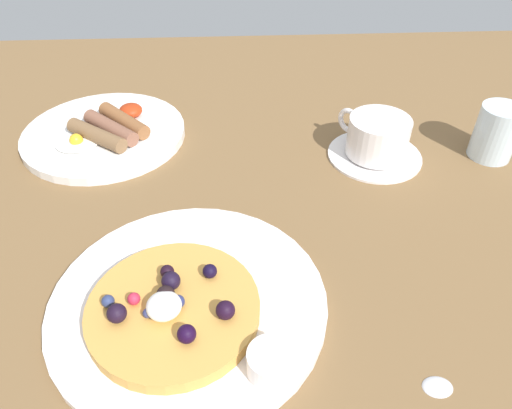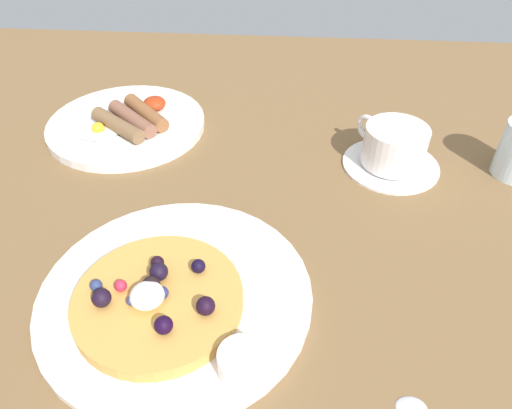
{
  "view_description": "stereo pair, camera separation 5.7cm",
  "coord_description": "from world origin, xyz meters",
  "px_view_note": "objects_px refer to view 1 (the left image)",
  "views": [
    {
      "loc": [
        -0.01,
        -0.43,
        0.41
      ],
      "look_at": [
        0.02,
        0.01,
        0.04
      ],
      "focal_mm": 33.61,
      "sensor_mm": 36.0,
      "label": 1
    },
    {
      "loc": [
        0.05,
        -0.43,
        0.41
      ],
      "look_at": [
        0.02,
        0.01,
        0.04
      ],
      "focal_mm": 33.61,
      "sensor_mm": 36.0,
      "label": 2
    }
  ],
  "objects_px": {
    "pancake_plate": "(189,302)",
    "coffee_cup": "(377,135)",
    "water_glass": "(496,132)",
    "coffee_saucer": "(375,154)",
    "syrup_ramekin": "(271,362)",
    "breakfast_plate": "(104,134)"
  },
  "relations": [
    {
      "from": "coffee_cup",
      "to": "water_glass",
      "type": "distance_m",
      "value": 0.17
    },
    {
      "from": "coffee_cup",
      "to": "water_glass",
      "type": "xyz_separation_m",
      "value": [
        0.17,
        -0.01,
        0.0
      ]
    },
    {
      "from": "breakfast_plate",
      "to": "water_glass",
      "type": "bearing_deg",
      "value": -7.79
    },
    {
      "from": "pancake_plate",
      "to": "coffee_cup",
      "type": "relative_size",
      "value": 2.8
    },
    {
      "from": "coffee_saucer",
      "to": "coffee_cup",
      "type": "bearing_deg",
      "value": 129.75
    },
    {
      "from": "pancake_plate",
      "to": "coffee_saucer",
      "type": "bearing_deg",
      "value": 45.09
    },
    {
      "from": "breakfast_plate",
      "to": "coffee_saucer",
      "type": "relative_size",
      "value": 1.81
    },
    {
      "from": "pancake_plate",
      "to": "water_glass",
      "type": "distance_m",
      "value": 0.51
    },
    {
      "from": "coffee_cup",
      "to": "syrup_ramekin",
      "type": "bearing_deg",
      "value": -117.39
    },
    {
      "from": "breakfast_plate",
      "to": "pancake_plate",
      "type": "bearing_deg",
      "value": -65.97
    },
    {
      "from": "breakfast_plate",
      "to": "water_glass",
      "type": "relative_size",
      "value": 3.14
    },
    {
      "from": "coffee_saucer",
      "to": "coffee_cup",
      "type": "relative_size",
      "value": 1.34
    },
    {
      "from": "pancake_plate",
      "to": "coffee_cup",
      "type": "xyz_separation_m",
      "value": [
        0.26,
        0.27,
        0.03
      ]
    },
    {
      "from": "pancake_plate",
      "to": "coffee_cup",
      "type": "distance_m",
      "value": 0.38
    },
    {
      "from": "breakfast_plate",
      "to": "coffee_cup",
      "type": "xyz_separation_m",
      "value": [
        0.42,
        -0.07,
        0.03
      ]
    },
    {
      "from": "syrup_ramekin",
      "to": "coffee_cup",
      "type": "distance_m",
      "value": 0.4
    },
    {
      "from": "water_glass",
      "to": "syrup_ramekin",
      "type": "bearing_deg",
      "value": -135.82
    },
    {
      "from": "water_glass",
      "to": "coffee_cup",
      "type": "bearing_deg",
      "value": 177.72
    },
    {
      "from": "pancake_plate",
      "to": "syrup_ramekin",
      "type": "bearing_deg",
      "value": -47.4
    },
    {
      "from": "pancake_plate",
      "to": "syrup_ramekin",
      "type": "distance_m",
      "value": 0.12
    },
    {
      "from": "pancake_plate",
      "to": "water_glass",
      "type": "relative_size",
      "value": 3.63
    },
    {
      "from": "coffee_saucer",
      "to": "water_glass",
      "type": "relative_size",
      "value": 1.73
    }
  ]
}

